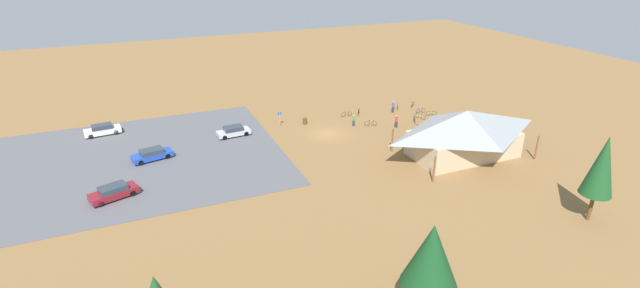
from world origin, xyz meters
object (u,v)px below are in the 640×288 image
bicycle_yellow_mid_cluster (431,113)px  trash_bin (305,121)px  bicycle_red_edge_south (347,114)px  car_white_inner_stall (102,130)px  bike_pavilion (465,131)px  pine_center (431,256)px  bicycle_orange_near_porch (413,105)px  car_maroon_mid_lot (114,192)px  lot_sign (280,117)px  bicycle_white_yard_center (397,107)px  bicycle_silver_front_row (420,116)px  bicycle_black_by_bin (359,112)px  pine_west (602,166)px  visitor_crossing_yard (396,121)px  visitor_at_bikes (393,106)px  bicycle_purple_yard_right (371,123)px  bicycle_green_lone_east (418,128)px  car_blue_by_curb (152,154)px  car_silver_near_entry (233,131)px  visitor_near_lot (354,120)px  bicycle_teal_lone_west (414,120)px  bicycle_blue_yard_front (421,111)px

bicycle_yellow_mid_cluster → trash_bin: bearing=-12.5°
bicycle_red_edge_south → car_white_inner_stall: size_ratio=0.37×
bike_pavilion → pine_center: (19.53, 20.24, 1.49)m
bike_pavilion → bicycle_orange_near_porch: size_ratio=12.43×
car_maroon_mid_lot → lot_sign: bearing=-149.9°
bike_pavilion → trash_bin: size_ratio=16.96×
bike_pavilion → bicycle_white_yard_center: (-1.90, -18.08, -2.93)m
bicycle_yellow_mid_cluster → car_white_inner_stall: 47.39m
bicycle_silver_front_row → bicycle_black_by_bin: bearing=-33.8°
pine_west → visitor_crossing_yard: pine_west is taller
bicycle_red_edge_south → car_white_inner_stall: 34.60m
bicycle_red_edge_south → bicycle_silver_front_row: (-9.70, 5.17, 0.01)m
lot_sign → car_maroon_mid_lot: size_ratio=0.44×
car_white_inner_stall → visitor_at_bikes: 42.15m
bicycle_black_by_bin → visitor_at_bikes: size_ratio=0.81×
trash_bin → bicycle_purple_yard_right: 9.52m
bike_pavilion → bicycle_red_edge_south: 19.66m
bicycle_yellow_mid_cluster → bicycle_green_lone_east: size_ratio=1.04×
car_blue_by_curb → visitor_at_bikes: visitor_at_bikes is taller
pine_center → visitor_at_bikes: (-19.91, -37.20, -3.82)m
bicycle_purple_yard_right → visitor_crossing_yard: (-3.10, 1.89, 0.58)m
pine_center → bicycle_orange_near_porch: bearing=-122.3°
bicycle_silver_front_row → trash_bin: bearing=-15.8°
car_silver_near_entry → visitor_at_bikes: 25.04m
bicycle_orange_near_porch → car_maroon_mid_lot: car_maroon_mid_lot is taller
car_maroon_mid_lot → visitor_at_bikes: bearing=-164.0°
visitor_crossing_yard → visitor_near_lot: bearing=-28.1°
bicycle_orange_near_porch → visitor_at_bikes: size_ratio=0.67×
bicycle_silver_front_row → visitor_near_lot: size_ratio=0.95×
bicycle_orange_near_porch → car_white_inner_stall: size_ratio=0.25×
trash_bin → bicycle_purple_yard_right: trash_bin is taller
pine_center → car_silver_near_entry: bearing=-82.2°
bicycle_white_yard_center → bike_pavilion: bearing=84.0°
bicycle_white_yard_center → bicycle_orange_near_porch: (-2.85, -0.01, -0.01)m
car_white_inner_stall → lot_sign: bearing=165.1°
visitor_at_bikes → bicycle_black_by_bin: bearing=-11.4°
visitor_crossing_yard → bicycle_green_lone_east: bearing=133.7°
bike_pavilion → car_silver_near_entry: 30.12m
bicycle_silver_front_row → visitor_at_bikes: (2.23, -4.02, 0.57)m
bicycle_white_yard_center → pine_west: bearing=89.5°
bicycle_teal_lone_west → bicycle_white_yard_center: bicycle_white_yard_center is taller
visitor_crossing_yard → bicycle_red_edge_south: bearing=-56.3°
pine_center → visitor_near_lot: bearing=-108.7°
bicycle_orange_near_porch → visitor_crossing_yard: (7.28, 6.82, 0.62)m
bicycle_black_by_bin → car_silver_near_entry: (19.61, 0.95, 0.34)m
bike_pavilion → pine_west: size_ratio=1.77×
bicycle_blue_yard_front → bicycle_purple_yard_right: 10.01m
bicycle_red_edge_south → bicycle_orange_near_porch: (-11.83, 0.01, -0.03)m
bicycle_white_yard_center → bicycle_yellow_mid_cluster: 5.60m
visitor_crossing_yard → bicycle_black_by_bin: bearing=-69.7°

